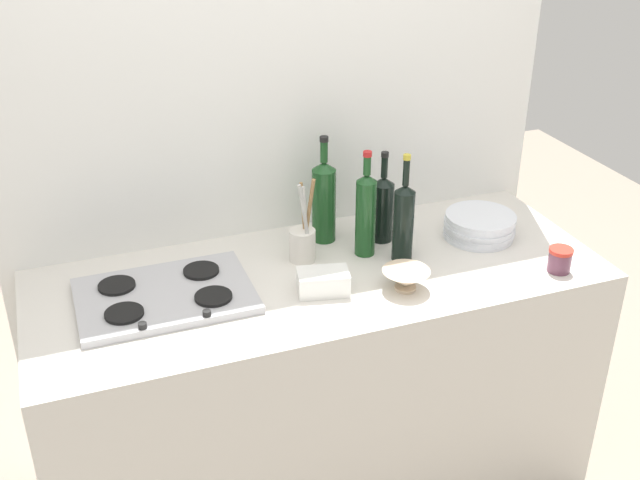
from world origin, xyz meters
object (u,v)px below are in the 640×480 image
(wine_bottle_rightmost, at_px, (383,207))
(mixing_bowl, at_px, (406,279))
(butter_dish, at_px, (323,282))
(wine_bottle_mid_left, at_px, (403,220))
(plate_stack, at_px, (479,226))
(wine_bottle_mid_right, at_px, (366,213))
(wine_bottle_leftmost, at_px, (324,200))
(utensil_crock, at_px, (303,241))
(condiment_jar_front, at_px, (560,260))
(stovetop_hob, at_px, (165,295))

(wine_bottle_rightmost, height_order, mixing_bowl, wine_bottle_rightmost)
(butter_dish, bearing_deg, wine_bottle_mid_left, 19.15)
(plate_stack, height_order, wine_bottle_rightmost, wine_bottle_rightmost)
(plate_stack, distance_m, mixing_bowl, 0.45)
(wine_bottle_mid_right, height_order, wine_bottle_rightmost, wine_bottle_mid_right)
(plate_stack, relative_size, mixing_bowl, 1.67)
(wine_bottle_leftmost, height_order, utensil_crock, wine_bottle_leftmost)
(condiment_jar_front, bearing_deg, wine_bottle_rightmost, 138.18)
(stovetop_hob, bearing_deg, condiment_jar_front, -12.38)
(plate_stack, height_order, mixing_bowl, plate_stack)
(wine_bottle_mid_right, relative_size, wine_bottle_rightmost, 1.13)
(wine_bottle_leftmost, bearing_deg, wine_bottle_mid_right, -56.83)
(butter_dish, xyz_separation_m, condiment_jar_front, (0.74, -0.14, 0.01))
(wine_bottle_rightmost, distance_m, mixing_bowl, 0.34)
(wine_bottle_leftmost, xyz_separation_m, butter_dish, (-0.12, -0.32, -0.11))
(wine_bottle_rightmost, bearing_deg, wine_bottle_mid_right, -143.01)
(butter_dish, bearing_deg, wine_bottle_rightmost, 39.24)
(wine_bottle_mid_left, xyz_separation_m, butter_dish, (-0.31, -0.11, -0.10))
(wine_bottle_mid_left, relative_size, utensil_crock, 1.26)
(condiment_jar_front, bearing_deg, wine_bottle_mid_right, 148.82)
(wine_bottle_rightmost, xyz_separation_m, utensil_crock, (-0.30, -0.04, -0.05))
(wine_bottle_leftmost, height_order, wine_bottle_rightmost, wine_bottle_leftmost)
(mixing_bowl, height_order, butter_dish, butter_dish)
(plate_stack, bearing_deg, condiment_jar_front, -68.86)
(wine_bottle_leftmost, relative_size, butter_dish, 2.41)
(plate_stack, distance_m, condiment_jar_front, 0.32)
(wine_bottle_mid_right, xyz_separation_m, butter_dish, (-0.21, -0.18, -0.11))
(utensil_crock, bearing_deg, wine_bottle_rightmost, 8.07)
(plate_stack, height_order, butter_dish, plate_stack)
(butter_dish, relative_size, utensil_crock, 0.53)
(wine_bottle_leftmost, relative_size, wine_bottle_mid_right, 1.03)
(mixing_bowl, bearing_deg, condiment_jar_front, -7.72)
(wine_bottle_mid_right, relative_size, butter_dish, 2.33)
(stovetop_hob, distance_m, plate_stack, 1.08)
(wine_bottle_leftmost, height_order, mixing_bowl, wine_bottle_leftmost)
(plate_stack, relative_size, wine_bottle_leftmost, 0.66)
(wine_bottle_mid_right, relative_size, mixing_bowl, 2.45)
(wine_bottle_mid_right, bearing_deg, utensil_crock, 172.28)
(mixing_bowl, bearing_deg, wine_bottle_rightmost, 78.33)
(wine_bottle_mid_left, xyz_separation_m, utensil_crock, (-0.30, 0.10, -0.07))
(wine_bottle_mid_left, height_order, butter_dish, wine_bottle_mid_left)
(wine_bottle_mid_left, distance_m, wine_bottle_rightmost, 0.14)
(wine_bottle_rightmost, height_order, butter_dish, wine_bottle_rightmost)
(wine_bottle_leftmost, distance_m, mixing_bowl, 0.42)
(wine_bottle_mid_left, relative_size, mixing_bowl, 2.47)
(plate_stack, xyz_separation_m, wine_bottle_rightmost, (-0.32, 0.09, 0.08))
(plate_stack, distance_m, butter_dish, 0.65)
(plate_stack, xyz_separation_m, wine_bottle_mid_left, (-0.32, -0.05, 0.10))
(plate_stack, distance_m, wine_bottle_mid_left, 0.33)
(stovetop_hob, distance_m, wine_bottle_mid_right, 0.68)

